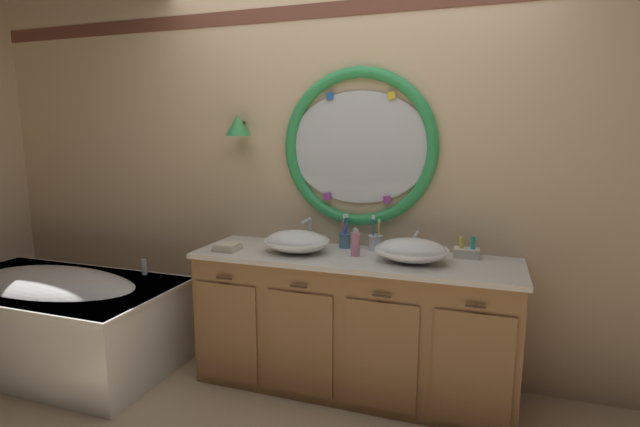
# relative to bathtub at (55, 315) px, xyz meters

# --- Properties ---
(ground_plane) EXTENTS (14.00, 14.00, 0.00)m
(ground_plane) POSITION_rel_bathtub_xyz_m (1.86, 0.09, -0.35)
(ground_plane) COLOR tan
(back_wall_assembly) EXTENTS (6.40, 0.26, 2.60)m
(back_wall_assembly) POSITION_rel_bathtub_xyz_m (1.87, 0.67, 0.97)
(back_wall_assembly) COLOR #D6B78E
(back_wall_assembly) RESTS_ON ground_plane
(vanity_counter) EXTENTS (1.94, 0.59, 0.84)m
(vanity_counter) POSITION_rel_bathtub_xyz_m (1.99, 0.36, 0.08)
(vanity_counter) COLOR olive
(vanity_counter) RESTS_ON ground_plane
(bathtub) EXTENTS (1.69, 0.88, 0.68)m
(bathtub) POSITION_rel_bathtub_xyz_m (0.00, 0.00, 0.00)
(bathtub) COLOR white
(bathtub) RESTS_ON ground_plane
(sink_basin_left) EXTENTS (0.41, 0.41, 0.13)m
(sink_basin_left) POSITION_rel_bathtub_xyz_m (1.64, 0.34, 0.56)
(sink_basin_left) COLOR white
(sink_basin_left) RESTS_ON vanity_counter
(sink_basin_right) EXTENTS (0.42, 0.42, 0.14)m
(sink_basin_right) POSITION_rel_bathtub_xyz_m (2.35, 0.34, 0.56)
(sink_basin_right) COLOR white
(sink_basin_right) RESTS_ON vanity_counter
(faucet_set_left) EXTENTS (0.22, 0.14, 0.18)m
(faucet_set_left) POSITION_rel_bathtub_xyz_m (1.64, 0.55, 0.57)
(faucet_set_left) COLOR silver
(faucet_set_left) RESTS_ON vanity_counter
(faucet_set_right) EXTENTS (0.22, 0.15, 0.14)m
(faucet_set_right) POSITION_rel_bathtub_xyz_m (2.35, 0.55, 0.55)
(faucet_set_right) COLOR silver
(faucet_set_right) RESTS_ON vanity_counter
(toothbrush_holder_left) EXTENTS (0.08, 0.08, 0.22)m
(toothbrush_holder_left) POSITION_rel_bathtub_xyz_m (1.89, 0.54, 0.56)
(toothbrush_holder_left) COLOR slate
(toothbrush_holder_left) RESTS_ON vanity_counter
(toothbrush_holder_right) EXTENTS (0.09, 0.09, 0.22)m
(toothbrush_holder_right) POSITION_rel_bathtub_xyz_m (2.09, 0.54, 0.55)
(toothbrush_holder_right) COLOR silver
(toothbrush_holder_right) RESTS_ON vanity_counter
(soap_dispenser) EXTENTS (0.05, 0.06, 0.17)m
(soap_dispenser) POSITION_rel_bathtub_xyz_m (2.01, 0.36, 0.57)
(soap_dispenser) COLOR pink
(soap_dispenser) RESTS_ON vanity_counter
(folded_hand_towel) EXTENTS (0.15, 0.14, 0.05)m
(folded_hand_towel) POSITION_rel_bathtub_xyz_m (1.21, 0.23, 0.52)
(folded_hand_towel) COLOR beige
(folded_hand_towel) RESTS_ON vanity_counter
(toiletry_basket) EXTENTS (0.15, 0.10, 0.13)m
(toiletry_basket) POSITION_rel_bathtub_xyz_m (2.64, 0.54, 0.53)
(toiletry_basket) COLOR beige
(toiletry_basket) RESTS_ON vanity_counter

